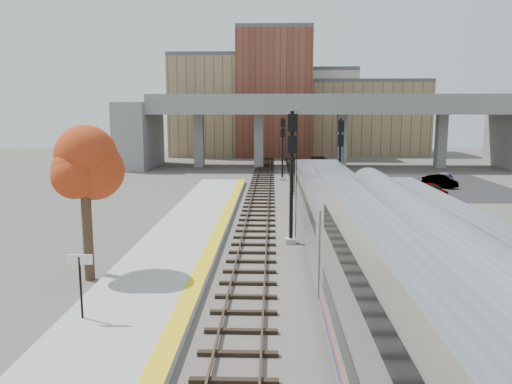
# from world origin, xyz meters

# --- Properties ---
(ground) EXTENTS (160.00, 160.00, 0.00)m
(ground) POSITION_xyz_m (0.00, 0.00, 0.00)
(ground) COLOR #47423D
(ground) RESTS_ON ground
(platform) EXTENTS (4.50, 60.00, 0.35)m
(platform) POSITION_xyz_m (-7.25, 0.00, 0.17)
(platform) COLOR #9E9E99
(platform) RESTS_ON ground
(yellow_strip) EXTENTS (0.70, 60.00, 0.01)m
(yellow_strip) POSITION_xyz_m (-5.35, 0.00, 0.35)
(yellow_strip) COLOR yellow
(yellow_strip) RESTS_ON platform
(tracks) EXTENTS (10.70, 95.00, 0.25)m
(tracks) POSITION_xyz_m (0.93, 12.50, 0.08)
(tracks) COLOR black
(tracks) RESTS_ON ground
(overpass) EXTENTS (54.00, 12.00, 9.50)m
(overpass) POSITION_xyz_m (4.92, 45.00, 5.81)
(overpass) COLOR slate
(overpass) RESTS_ON ground
(buildings_far) EXTENTS (43.00, 21.00, 20.60)m
(buildings_far) POSITION_xyz_m (1.26, 66.57, 7.88)
(buildings_far) COLOR #947D56
(buildings_far) RESTS_ON ground
(parking_lot) EXTENTS (14.00, 18.00, 0.04)m
(parking_lot) POSITION_xyz_m (14.00, 28.00, 0.02)
(parking_lot) COLOR black
(parking_lot) RESTS_ON ground
(locomotive) EXTENTS (3.02, 19.05, 4.10)m
(locomotive) POSITION_xyz_m (1.00, 5.22, 2.28)
(locomotive) COLOR #A8AAB2
(locomotive) RESTS_ON ground
(signal_mast_near) EXTENTS (0.60, 0.64, 7.44)m
(signal_mast_near) POSITION_xyz_m (-1.10, 5.92, 3.76)
(signal_mast_near) COLOR #9E9E99
(signal_mast_near) RESTS_ON ground
(signal_mast_mid) EXTENTS (0.60, 0.64, 6.89)m
(signal_mast_mid) POSITION_xyz_m (3.00, 16.67, 3.39)
(signal_mast_mid) COLOR #9E9E99
(signal_mast_mid) RESTS_ON ground
(signal_mast_far) EXTENTS (0.60, 0.64, 6.77)m
(signal_mast_far) POSITION_xyz_m (-1.10, 32.04, 3.31)
(signal_mast_far) COLOR #9E9E99
(signal_mast_far) RESTS_ON ground
(station_sign) EXTENTS (0.90, 0.09, 2.27)m
(station_sign) POSITION_xyz_m (-8.72, -5.44, 1.98)
(station_sign) COLOR black
(station_sign) RESTS_ON platform
(tree) EXTENTS (3.60, 3.60, 6.93)m
(tree) POSITION_xyz_m (-10.28, -0.52, 5.14)
(tree) COLOR #382619
(tree) RESTS_ON ground
(car_a) EXTENTS (2.26, 3.65, 1.16)m
(car_a) POSITION_xyz_m (11.89, 22.18, 0.62)
(car_a) COLOR #99999E
(car_a) RESTS_ON parking_lot
(car_b) EXTENTS (2.91, 3.69, 1.17)m
(car_b) POSITION_xyz_m (14.28, 27.47, 0.63)
(car_b) COLOR #99999E
(car_b) RESTS_ON parking_lot
(car_c) EXTENTS (3.13, 4.13, 1.11)m
(car_c) POSITION_xyz_m (15.22, 29.08, 0.60)
(car_c) COLOR #99999E
(car_c) RESTS_ON parking_lot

